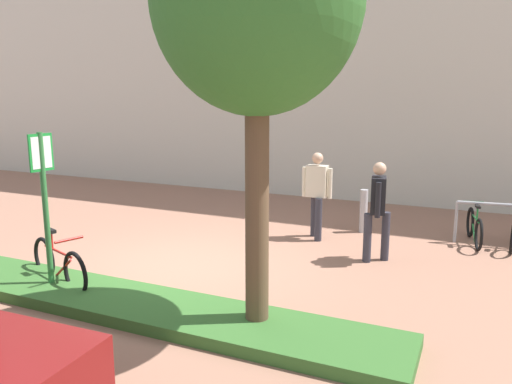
# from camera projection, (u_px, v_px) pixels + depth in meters

# --- Properties ---
(ground_plane) EXTENTS (60.00, 60.00, 0.00)m
(ground_plane) POSITION_uv_depth(u_px,v_px,m) (180.00, 267.00, 8.40)
(ground_plane) COLOR #936651
(building_facade) EXTENTS (28.00, 1.20, 10.00)m
(building_facade) POSITION_uv_depth(u_px,v_px,m) (315.00, 13.00, 13.71)
(building_facade) COLOR beige
(building_facade) RESTS_ON ground
(planter_strip) EXTENTS (7.00, 1.10, 0.16)m
(planter_strip) POSITION_uv_depth(u_px,v_px,m) (143.00, 306.00, 6.67)
(planter_strip) COLOR #336028
(planter_strip) RESTS_ON ground
(tree_sidewalk) EXTENTS (2.33, 2.33, 5.16)m
(tree_sidewalk) POSITION_uv_depth(u_px,v_px,m) (257.00, 1.00, 5.45)
(tree_sidewalk) COLOR brown
(tree_sidewalk) RESTS_ON ground
(parking_sign_post) EXTENTS (0.08, 0.36, 2.33)m
(parking_sign_post) POSITION_uv_depth(u_px,v_px,m) (44.00, 190.00, 7.04)
(parking_sign_post) COLOR #2D7238
(parking_sign_post) RESTS_ON ground
(bike_at_sign) EXTENTS (1.60, 0.65, 0.86)m
(bike_at_sign) POSITION_uv_depth(u_px,v_px,m) (59.00, 264.00, 7.50)
(bike_at_sign) COLOR black
(bike_at_sign) RESTS_ON ground
(bollard_steel) EXTENTS (0.16, 0.16, 0.90)m
(bollard_steel) POSITION_uv_depth(u_px,v_px,m) (364.00, 211.00, 10.45)
(bollard_steel) COLOR #ADADB2
(bollard_steel) RESTS_ON ground
(person_casual_tan) EXTENTS (0.61, 0.44, 1.72)m
(person_casual_tan) POSITION_uv_depth(u_px,v_px,m) (317.00, 190.00, 9.89)
(person_casual_tan) COLOR #2D2D38
(person_casual_tan) RESTS_ON ground
(person_suited_navy) EXTENTS (0.40, 0.60, 1.72)m
(person_suited_navy) POSITION_uv_depth(u_px,v_px,m) (378.00, 205.00, 8.54)
(person_suited_navy) COLOR #2D2D38
(person_suited_navy) RESTS_ON ground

